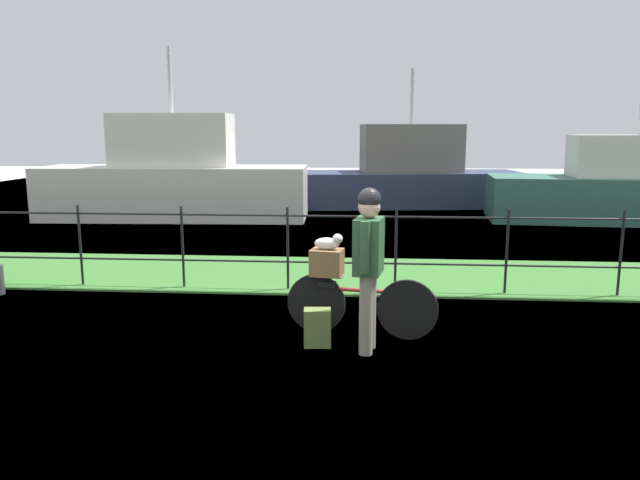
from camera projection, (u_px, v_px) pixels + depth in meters
name	position (u px, v px, depth m)	size (l,w,h in m)	color
ground_plane	(262.00, 344.00, 6.41)	(60.00, 60.00, 0.00)	beige
grass_strip	(296.00, 274.00, 9.46)	(27.00, 2.40, 0.03)	#38702D
harbor_water	(324.00, 218.00, 15.55)	(30.00, 30.00, 0.00)	#60849E
iron_fence	(288.00, 243.00, 8.41)	(18.04, 0.04, 1.19)	black
bicycle_main	(359.00, 305.00, 6.62)	(1.66, 0.34, 0.66)	black
wooden_crate	(327.00, 262.00, 6.63)	(0.34, 0.28, 0.29)	brown
terrier_dog	(329.00, 243.00, 6.58)	(0.32, 0.19, 0.18)	silver
cyclist_person	(369.00, 255.00, 6.03)	(0.32, 0.53, 1.68)	gray
backpack_on_paving	(317.00, 328.00, 6.31)	(0.28, 0.18, 0.40)	olive
moored_boat_near	(634.00, 190.00, 14.77)	(7.01, 2.57, 3.72)	#336656
moored_boat_mid	(410.00, 177.00, 17.89)	(6.72, 2.92, 3.99)	#2D3856
moored_boat_far	(174.00, 181.00, 15.28)	(6.74, 2.15, 4.23)	silver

